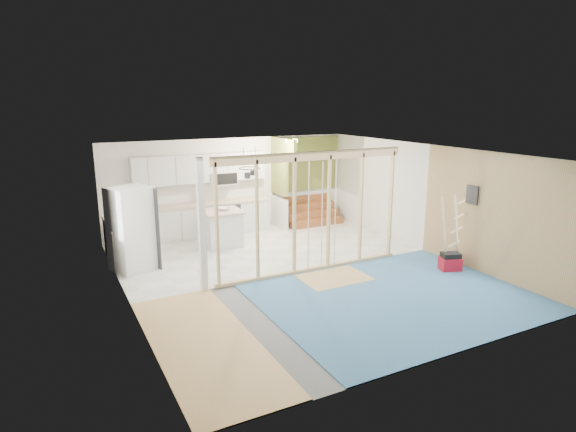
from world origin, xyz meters
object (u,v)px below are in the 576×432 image
fridge (132,229)px  island (222,228)px  toolbox (450,262)px  ladder (452,232)px

fridge → island: (2.32, 0.77, -0.46)m
island → toolbox: 5.49m
fridge → ladder: bearing=-47.4°
toolbox → island: bearing=153.1°
toolbox → ladder: size_ratio=0.31×
toolbox → ladder: ladder is taller
island → ladder: (3.86, -3.88, 0.38)m
island → toolbox: size_ratio=1.97×
fridge → island: bearing=-2.3°
toolbox → fridge: bearing=171.9°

